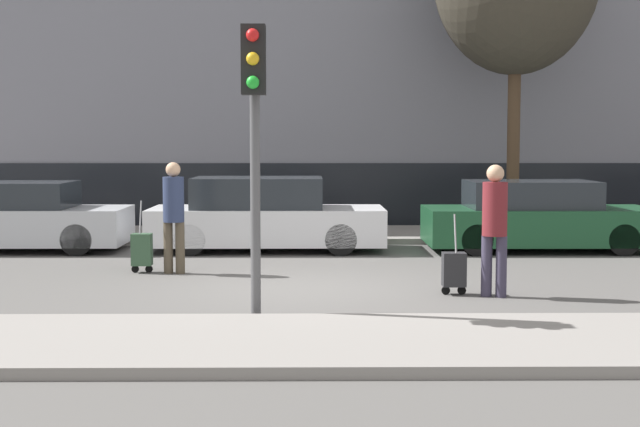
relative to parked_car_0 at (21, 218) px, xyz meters
The scene contains 12 objects.
ground_plane 7.19m from the parked_car_0, 39.69° to the right, with size 80.00×80.00×0.00m, color #565451.
sidewalk_near 10.00m from the parked_car_0, 56.49° to the right, with size 28.00×2.50×0.12m.
sidewalk_far 6.05m from the parked_car_0, 23.75° to the left, with size 28.00×3.00×0.12m.
parked_car_0 is the anchor object (origin of this frame).
parked_car_1 4.76m from the parked_car_0, ahead, with size 4.56×1.83×1.44m.
parked_car_2 10.09m from the parked_car_0, ahead, with size 4.43×1.84×1.37m.
pedestrian_left 4.63m from the parked_car_0, 41.65° to the right, with size 0.35×0.34×1.80m.
trolley_left 4.16m from the parked_car_0, 45.62° to the right, with size 0.34×0.29×1.18m.
pedestrian_right 9.75m from the parked_car_0, 32.91° to the right, with size 0.34×0.34×1.82m.
trolley_right 9.21m from the parked_car_0, 33.75° to the right, with size 0.34×0.29×1.13m.
traffic_light 8.75m from the parked_car_0, 54.23° to the right, with size 0.28×0.47×3.48m.
parked_bicycle 10.37m from the parked_car_0, 13.52° to the left, with size 1.77×0.06×0.96m.
Camera 1 is at (0.14, -12.82, 2.14)m, focal length 50.00 mm.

